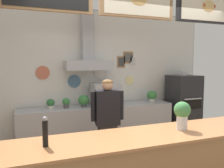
# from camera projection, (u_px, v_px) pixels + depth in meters

# --- Properties ---
(back_wall_assembly) EXTENTS (5.61, 2.53, 2.93)m
(back_wall_assembly) POSITION_uv_depth(u_px,v_px,m) (89.00, 74.00, 4.91)
(back_wall_assembly) COLOR gray
(back_wall_assembly) RESTS_ON ground_plane
(back_prep_counter) EXTENTS (3.21, 0.58, 0.91)m
(back_prep_counter) POSITION_uv_depth(u_px,v_px,m) (99.00, 127.00, 4.83)
(back_prep_counter) COLOR #A3A5AD
(back_prep_counter) RESTS_ON ground_plane
(pizza_oven) EXTENTS (0.64, 0.65, 1.60)m
(pizza_oven) POSITION_uv_depth(u_px,v_px,m) (183.00, 107.00, 5.42)
(pizza_oven) COLOR #232326
(pizza_oven) RESTS_ON ground_plane
(shop_worker) EXTENTS (0.53, 0.26, 1.54)m
(shop_worker) POSITION_uv_depth(u_px,v_px,m) (107.00, 123.00, 3.70)
(shop_worker) COLOR #232328
(shop_worker) RESTS_ON ground_plane
(espresso_machine) EXTENTS (0.57, 0.53, 0.46)m
(espresso_machine) POSITION_uv_depth(u_px,v_px,m) (105.00, 95.00, 4.79)
(espresso_machine) COLOR #A3A5AD
(espresso_machine) RESTS_ON back_prep_counter
(potted_rosemary) EXTENTS (0.16, 0.16, 0.20)m
(potted_rosemary) POSITION_uv_depth(u_px,v_px,m) (51.00, 104.00, 4.42)
(potted_rosemary) COLOR beige
(potted_rosemary) RESTS_ON back_prep_counter
(potted_basil) EXTENTS (0.15, 0.15, 0.20)m
(potted_basil) POSITION_uv_depth(u_px,v_px,m) (66.00, 102.00, 4.53)
(potted_basil) COLOR #4C4C51
(potted_basil) RESTS_ON back_prep_counter
(potted_oregano) EXTENTS (0.22, 0.22, 0.25)m
(potted_oregano) POSITION_uv_depth(u_px,v_px,m) (152.00, 96.00, 5.24)
(potted_oregano) COLOR beige
(potted_oregano) RESTS_ON back_prep_counter
(potted_sage) EXTENTS (0.22, 0.22, 0.24)m
(potted_sage) POSITION_uv_depth(u_px,v_px,m) (84.00, 100.00, 4.65)
(potted_sage) COLOR #4C4C51
(potted_sage) RESTS_ON back_prep_counter
(basil_vase) EXTENTS (0.19, 0.19, 0.34)m
(basil_vase) POSITION_uv_depth(u_px,v_px,m) (182.00, 114.00, 2.74)
(basil_vase) COLOR silver
(basil_vase) RESTS_ON service_counter
(pepper_grinder) EXTENTS (0.05, 0.05, 0.29)m
(pepper_grinder) POSITION_uv_depth(u_px,v_px,m) (45.00, 132.00, 2.19)
(pepper_grinder) COLOR black
(pepper_grinder) RESTS_ON service_counter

